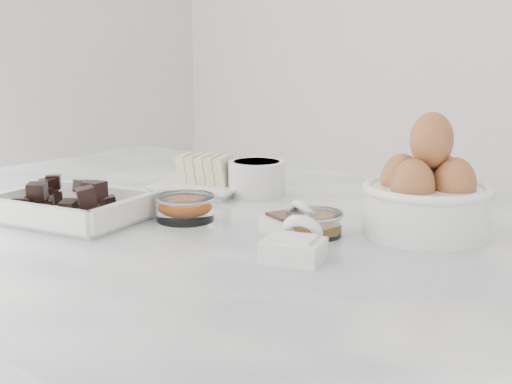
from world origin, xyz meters
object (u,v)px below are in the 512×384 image
honey_bowl (314,223)px  salt_spoon (296,245)px  sugar_ramekin (256,177)px  butter_plate (203,178)px  zest_bowl (185,207)px  egg_bowl (427,196)px  vanilla_spoon (289,221)px  chocolate_dish (71,204)px

honey_bowl → salt_spoon: salt_spoon is taller
sugar_ramekin → honey_bowl: bearing=-34.1°
butter_plate → zest_bowl: butter_plate is taller
egg_bowl → vanilla_spoon: egg_bowl is taller
vanilla_spoon → sugar_ramekin: bearing=139.7°
vanilla_spoon → salt_spoon: salt_spoon is taller
honey_bowl → vanilla_spoon: (-0.03, -0.01, -0.00)m
chocolate_dish → honey_bowl: chocolate_dish is taller
chocolate_dish → butter_plate: (0.01, 0.24, -0.00)m
vanilla_spoon → egg_bowl: bearing=35.4°
butter_plate → vanilla_spoon: bearing=-23.9°
chocolate_dish → vanilla_spoon: (0.26, 0.13, -0.01)m
chocolate_dish → honey_bowl: size_ratio=3.02×
chocolate_dish → sugar_ramekin: 0.29m
egg_bowl → zest_bowl: 0.30m
sugar_ramekin → vanilla_spoon: (0.17, -0.14, -0.01)m
sugar_ramekin → egg_bowl: egg_bowl is taller
chocolate_dish → egg_bowl: bearing=29.9°
butter_plate → sugar_ramekin: size_ratio=1.94×
egg_bowl → chocolate_dish: bearing=-150.1°
butter_plate → egg_bowl: bearing=-2.4°
honey_bowl → vanilla_spoon: vanilla_spoon is taller
chocolate_dish → honey_bowl: 0.32m
vanilla_spoon → chocolate_dish: bearing=-153.3°
sugar_ramekin → vanilla_spoon: sugar_ramekin is taller
sugar_ramekin → vanilla_spoon: bearing=-40.3°
chocolate_dish → zest_bowl: bearing=37.7°
egg_bowl → honey_bowl: egg_bowl is taller
salt_spoon → vanilla_spoon: bearing=130.0°
sugar_ramekin → egg_bowl: (0.30, -0.05, 0.02)m
salt_spoon → sugar_ramekin: bearing=136.5°
chocolate_dish → egg_bowl: size_ratio=1.36×
chocolate_dish → sugar_ramekin: (0.09, 0.27, 0.01)m
sugar_ramekin → zest_bowl: bearing=-81.2°
chocolate_dish → butter_plate: 0.24m
egg_bowl → honey_bowl: (-0.10, -0.09, -0.03)m
zest_bowl → vanilla_spoon: (0.14, 0.04, -0.00)m
egg_bowl → vanilla_spoon: bearing=-144.6°
sugar_ramekin → chocolate_dish: bearing=-108.3°
sugar_ramekin → zest_bowl: (0.03, -0.18, -0.01)m
zest_bowl → vanilla_spoon: vanilla_spoon is taller
chocolate_dish → butter_plate: butter_plate is taller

